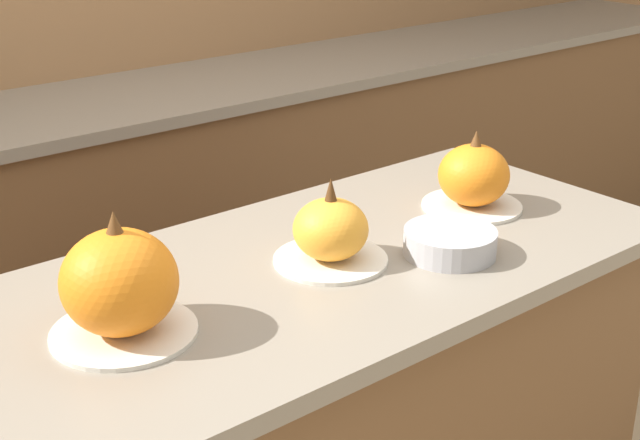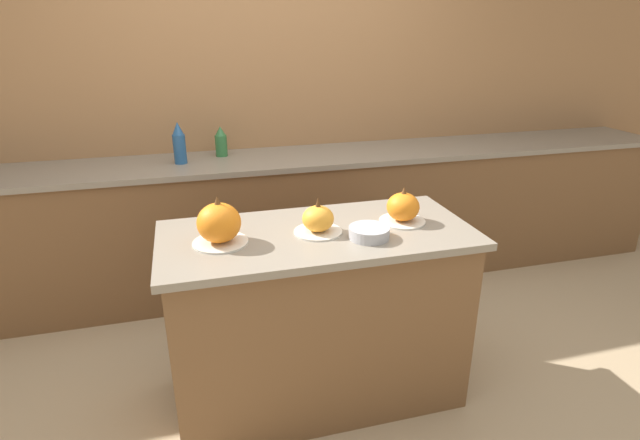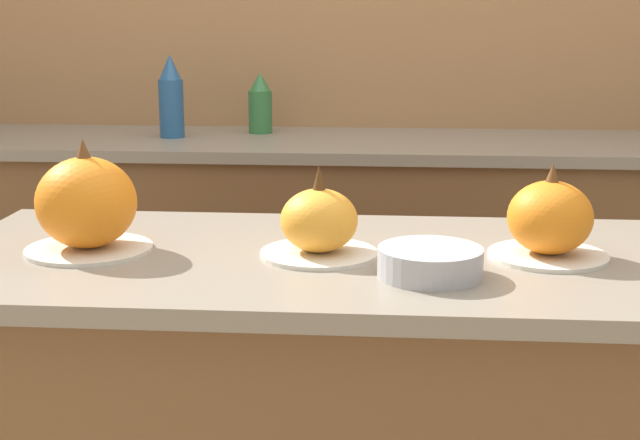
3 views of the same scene
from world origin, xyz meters
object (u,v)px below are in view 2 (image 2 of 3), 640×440
Objects in this scene: bottle_tall at (179,144)px; pumpkin_cake_right at (403,208)px; pumpkin_cake_center at (318,220)px; bottle_short at (221,142)px; mixing_bowl at (369,233)px; pumpkin_cake_left at (219,224)px.

pumpkin_cake_right is at bearing -50.68° from bottle_tall.
pumpkin_cake_right is 0.83× the size of bottle_tall.
pumpkin_cake_center is 0.83× the size of bottle_tall.
pumpkin_cake_center is 1.39m from bottle_short.
bottle_tall is 1.56m from mixing_bowl.
pumpkin_cake_right is at bearing 32.36° from mixing_bowl.
pumpkin_cake_left is 1.18× the size of bottle_short.
pumpkin_cake_center is 0.42m from pumpkin_cake_right.
mixing_bowl is at bearing -30.96° from pumpkin_cake_center.
pumpkin_cake_right is 1.09× the size of bottle_short.
bottle_short is at bearing 84.63° from pumpkin_cake_left.
pumpkin_cake_left is at bearing -95.37° from bottle_short.
bottle_tall is at bearing -155.18° from bottle_short.
pumpkin_cake_center reaches higher than mixing_bowl.
pumpkin_cake_right is 1.22× the size of mixing_bowl.
bottle_short is at bearing 118.44° from pumpkin_cake_right.
pumpkin_cake_right reaches higher than pumpkin_cake_center.
pumpkin_cake_center is 1.09× the size of bottle_short.
pumpkin_cake_right is 1.57m from bottle_tall.
pumpkin_cake_center is (0.43, 0.00, -0.03)m from pumpkin_cake_left.
pumpkin_cake_left is 0.85m from pumpkin_cake_right.
pumpkin_cake_left is at bearing -83.47° from bottle_tall.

